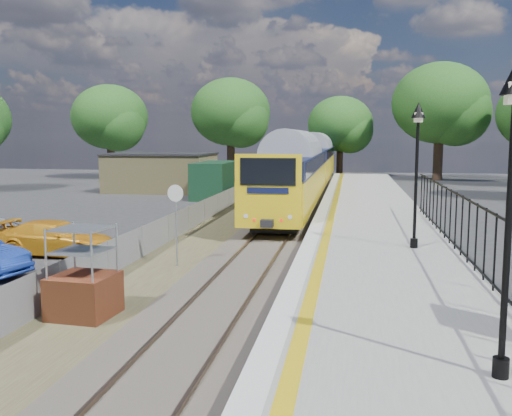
% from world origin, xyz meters
% --- Properties ---
extents(ground, '(120.00, 120.00, 0.00)m').
position_xyz_m(ground, '(0.00, 0.00, 0.00)').
color(ground, '#2D2D30').
rests_on(ground, ground).
extents(track_bed, '(5.90, 80.00, 0.29)m').
position_xyz_m(track_bed, '(-0.47, 9.67, 0.09)').
color(track_bed, '#473F38').
rests_on(track_bed, ground).
extents(platform, '(5.00, 70.00, 0.90)m').
position_xyz_m(platform, '(4.20, 8.00, 0.45)').
color(platform, gray).
rests_on(platform, ground).
extents(platform_edge, '(0.90, 70.00, 0.01)m').
position_xyz_m(platform_edge, '(2.14, 8.00, 0.90)').
color(platform_edge, silver).
rests_on(platform_edge, platform).
extents(victorian_lamp_north, '(0.44, 0.44, 4.60)m').
position_xyz_m(victorian_lamp_north, '(5.30, 6.00, 4.30)').
color(victorian_lamp_north, black).
rests_on(victorian_lamp_north, platform).
extents(palisade_fence, '(0.12, 26.00, 2.00)m').
position_xyz_m(palisade_fence, '(6.55, 2.24, 1.84)').
color(palisade_fence, black).
rests_on(palisade_fence, platform).
extents(wire_fence, '(0.06, 52.00, 1.20)m').
position_xyz_m(wire_fence, '(-4.20, 12.00, 0.60)').
color(wire_fence, '#999EA3').
rests_on(wire_fence, ground).
extents(outbuilding, '(10.80, 10.10, 3.12)m').
position_xyz_m(outbuilding, '(-10.91, 31.21, 1.52)').
color(outbuilding, tan).
rests_on(outbuilding, ground).
extents(tree_line, '(56.80, 43.80, 11.88)m').
position_xyz_m(tree_line, '(1.40, 42.00, 6.61)').
color(tree_line, '#332319').
rests_on(tree_line, ground).
extents(train, '(2.82, 40.83, 3.51)m').
position_xyz_m(train, '(0.00, 30.43, 2.34)').
color(train, gold).
rests_on(train, ground).
extents(brick_plinth, '(1.53, 1.53, 2.29)m').
position_xyz_m(brick_plinth, '(-3.10, 0.14, 1.10)').
color(brick_plinth, brown).
rests_on(brick_plinth, ground).
extents(speed_sign, '(0.57, 0.14, 2.84)m').
position_xyz_m(speed_sign, '(-2.50, 5.71, 1.94)').
color(speed_sign, '#999EA3').
rests_on(speed_sign, ground).
extents(car_yellow, '(4.52, 1.95, 1.30)m').
position_xyz_m(car_yellow, '(-7.56, 7.00, 0.65)').
color(car_yellow, orange).
rests_on(car_yellow, ground).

